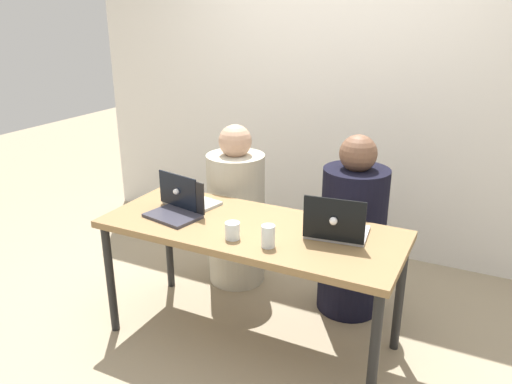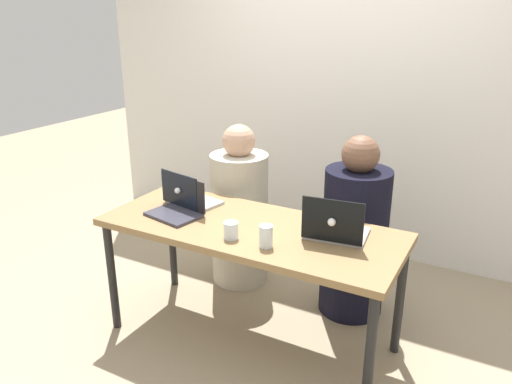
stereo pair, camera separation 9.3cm
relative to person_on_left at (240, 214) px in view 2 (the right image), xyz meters
The scene contains 10 objects.
ground_plane 0.90m from the person_on_left, 54.97° to the right, with size 12.00×12.00×0.00m, color gray.
back_wall 1.32m from the person_on_left, 65.61° to the left, with size 4.50×0.10×2.69m, color silver.
desk 0.76m from the person_on_left, 54.97° to the right, with size 1.70×0.69×0.75m.
person_on_left is the anchor object (origin of this frame).
person_on_right 0.85m from the person_on_left, ahead, with size 0.49×0.49×1.18m.
laptop_back_right 1.08m from the person_on_left, 30.63° to the right, with size 0.35×0.31×0.25m.
laptop_back_left 0.58m from the person_on_left, 96.83° to the right, with size 0.35×0.29×0.22m.
laptop_front_left 0.72m from the person_on_left, 92.59° to the right, with size 0.34×0.27×0.21m.
water_glass_right 1.05m from the person_on_left, 51.93° to the right, with size 0.07×0.07×0.12m.
water_glass_center 0.93m from the person_on_left, 62.44° to the right, with size 0.08×0.08×0.09m.
Camera 2 is at (1.25, -2.23, 1.88)m, focal length 35.00 mm.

